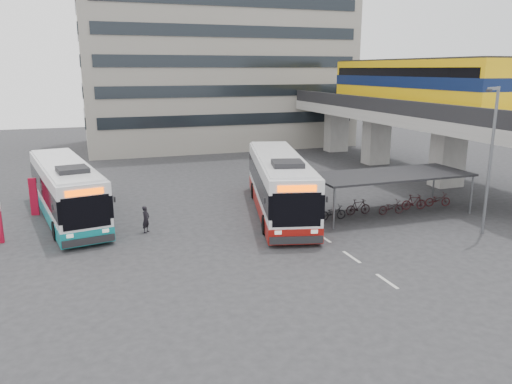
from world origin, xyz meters
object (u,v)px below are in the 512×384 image
object	(u,v)px
bus_teal	(66,191)
lamp_post	(490,152)
pedestrian	(146,219)
bus_main	(279,185)

from	to	relation	value
bus_teal	lamp_post	size ratio (longest dim) A/B	1.59
bus_teal	lamp_post	world-z (taller)	lamp_post
bus_teal	pedestrian	bearing A→B (deg)	-56.70
lamp_post	bus_main	bearing A→B (deg)	115.66
pedestrian	bus_teal	bearing A→B (deg)	82.56
bus_main	bus_teal	world-z (taller)	bus_main
bus_teal	lamp_post	distance (m)	24.28
bus_teal	bus_main	bearing A→B (deg)	-23.91
pedestrian	bus_main	bearing A→B (deg)	-42.11
pedestrian	lamp_post	bearing A→B (deg)	-70.66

